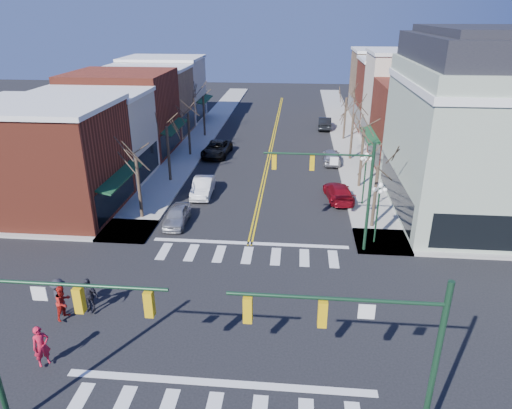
% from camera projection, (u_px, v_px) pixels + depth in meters
% --- Properties ---
extents(ground, '(160.00, 160.00, 0.00)m').
position_uv_depth(ground, '(234.00, 315.00, 23.19)').
color(ground, black).
rests_on(ground, ground).
extents(sidewalk_left, '(3.50, 70.00, 0.15)m').
position_uv_depth(sidewalk_left, '(170.00, 177.00, 42.20)').
color(sidewalk_left, '#9E9B93').
rests_on(sidewalk_left, ground).
extents(sidewalk_right, '(3.50, 70.00, 0.15)m').
position_uv_depth(sidewalk_right, '(361.00, 183.00, 40.73)').
color(sidewalk_right, '#9E9B93').
rests_on(sidewalk_right, ground).
extents(bldg_left_brick_a, '(10.00, 8.50, 8.00)m').
position_uv_depth(bldg_left_brick_a, '(47.00, 161.00, 33.68)').
color(bldg_left_brick_a, maroon).
rests_on(bldg_left_brick_a, ground).
extents(bldg_left_stucco_a, '(10.00, 7.00, 7.50)m').
position_uv_depth(bldg_left_stucco_a, '(92.00, 138.00, 40.87)').
color(bldg_left_stucco_a, beige).
rests_on(bldg_left_stucco_a, ground).
extents(bldg_left_brick_b, '(10.00, 9.00, 8.50)m').
position_uv_depth(bldg_left_brick_b, '(123.00, 113.00, 48.00)').
color(bldg_left_brick_b, maroon).
rests_on(bldg_left_brick_b, ground).
extents(bldg_left_tan, '(10.00, 7.50, 7.80)m').
position_uv_depth(bldg_left_tan, '(147.00, 102.00, 55.69)').
color(bldg_left_tan, '#A17C59').
rests_on(bldg_left_tan, ground).
extents(bldg_left_stucco_b, '(10.00, 8.00, 8.20)m').
position_uv_depth(bldg_left_stucco_b, '(165.00, 90.00, 62.70)').
color(bldg_left_stucco_b, beige).
rests_on(bldg_left_stucco_b, ground).
extents(bldg_right_brick_a, '(10.00, 8.50, 8.00)m').
position_uv_depth(bldg_right_brick_a, '(429.00, 126.00, 43.88)').
color(bldg_right_brick_a, maroon).
rests_on(bldg_right_brick_a, ground).
extents(bldg_right_stucco, '(10.00, 7.00, 10.00)m').
position_uv_depth(bldg_right_stucco, '(412.00, 101.00, 50.58)').
color(bldg_right_stucco, beige).
rests_on(bldg_right_stucco, ground).
extents(bldg_right_brick_b, '(10.00, 8.00, 8.50)m').
position_uv_depth(bldg_right_brick_b, '(398.00, 96.00, 57.75)').
color(bldg_right_brick_b, maroon).
rests_on(bldg_right_brick_b, ground).
extents(bldg_right_tan, '(10.00, 8.00, 9.00)m').
position_uv_depth(bldg_right_tan, '(388.00, 84.00, 64.97)').
color(bldg_right_tan, '#A17C59').
rests_on(bldg_right_tan, ground).
extents(victorian_corner, '(12.25, 14.25, 13.30)m').
position_uv_depth(victorian_corner, '(489.00, 126.00, 32.45)').
color(victorian_corner, '#9BAA93').
rests_on(victorian_corner, ground).
extents(traffic_mast_near_left, '(6.60, 0.28, 7.20)m').
position_uv_depth(traffic_mast_near_left, '(34.00, 326.00, 15.03)').
color(traffic_mast_near_left, '#14331E').
rests_on(traffic_mast_near_left, ground).
extents(traffic_mast_near_right, '(6.60, 0.28, 7.20)m').
position_uv_depth(traffic_mast_near_right, '(376.00, 347.00, 14.09)').
color(traffic_mast_near_right, '#14331E').
rests_on(traffic_mast_near_right, ground).
extents(traffic_mast_far_right, '(6.60, 0.28, 7.20)m').
position_uv_depth(traffic_mast_far_right, '(340.00, 182.00, 27.64)').
color(traffic_mast_far_right, '#14331E').
rests_on(traffic_mast_far_right, ground).
extents(lamppost_corner, '(0.36, 0.36, 4.33)m').
position_uv_depth(lamppost_corner, '(378.00, 203.00, 29.11)').
color(lamppost_corner, '#14331E').
rests_on(lamppost_corner, ground).
extents(lamppost_midblock, '(0.36, 0.36, 4.33)m').
position_uv_depth(lamppost_midblock, '(365.00, 170.00, 35.06)').
color(lamppost_midblock, '#14331E').
rests_on(lamppost_midblock, ground).
extents(tree_left_a, '(0.24, 0.24, 4.76)m').
position_uv_depth(tree_left_a, '(139.00, 189.00, 33.03)').
color(tree_left_a, '#382B21').
rests_on(tree_left_a, ground).
extents(tree_left_b, '(0.24, 0.24, 5.04)m').
position_uv_depth(tree_left_b, '(169.00, 155.00, 40.30)').
color(tree_left_b, '#382B21').
rests_on(tree_left_b, ground).
extents(tree_left_c, '(0.24, 0.24, 4.55)m').
position_uv_depth(tree_left_c, '(189.00, 135.00, 47.72)').
color(tree_left_c, '#382B21').
rests_on(tree_left_c, ground).
extents(tree_left_d, '(0.24, 0.24, 4.90)m').
position_uv_depth(tree_left_d, '(204.00, 117.00, 54.97)').
color(tree_left_d, '#382B21').
rests_on(tree_left_d, ground).
extents(tree_right_a, '(0.24, 0.24, 4.62)m').
position_uv_depth(tree_right_a, '(375.00, 197.00, 31.64)').
color(tree_right_a, '#382B21').
rests_on(tree_right_a, ground).
extents(tree_right_b, '(0.24, 0.24, 5.18)m').
position_uv_depth(tree_right_b, '(361.00, 159.00, 38.86)').
color(tree_right_b, '#382B21').
rests_on(tree_right_b, ground).
extents(tree_right_c, '(0.24, 0.24, 4.83)m').
position_uv_depth(tree_right_c, '(352.00, 137.00, 46.25)').
color(tree_right_c, '#382B21').
rests_on(tree_right_c, ground).
extents(tree_right_d, '(0.24, 0.24, 4.97)m').
position_uv_depth(tree_right_d, '(345.00, 119.00, 53.54)').
color(tree_right_d, '#382B21').
rests_on(tree_right_d, ground).
extents(car_left_near, '(1.65, 3.91, 1.32)m').
position_uv_depth(car_left_near, '(177.00, 216.00, 32.82)').
color(car_left_near, '#A9A9AD').
rests_on(car_left_near, ground).
extents(car_left_mid, '(1.72, 4.45, 1.45)m').
position_uv_depth(car_left_mid, '(203.00, 187.00, 37.95)').
color(car_left_mid, white).
rests_on(car_left_mid, ground).
extents(car_left_far, '(2.86, 5.59, 1.51)m').
position_uv_depth(car_left_far, '(217.00, 149.00, 48.24)').
color(car_left_far, black).
rests_on(car_left_far, ground).
extents(car_right_near, '(2.53, 4.92, 1.37)m').
position_uv_depth(car_right_near, '(339.00, 192.00, 37.01)').
color(car_right_near, maroon).
rests_on(car_right_near, ground).
extents(car_right_mid, '(1.77, 4.31, 1.46)m').
position_uv_depth(car_right_mid, '(331.00, 156.00, 45.88)').
color(car_right_mid, '#B8B7BC').
rests_on(car_right_mid, ground).
extents(car_right_far, '(1.85, 4.73, 1.54)m').
position_uv_depth(car_right_far, '(325.00, 123.00, 59.18)').
color(car_right_far, black).
rests_on(car_right_far, ground).
extents(pedestrian_red_a, '(0.81, 0.82, 1.92)m').
position_uv_depth(pedestrian_red_a, '(41.00, 346.00, 19.43)').
color(pedestrian_red_a, '#B9132D').
rests_on(pedestrian_red_a, sidewalk_left).
extents(pedestrian_red_b, '(0.94, 1.06, 1.82)m').
position_uv_depth(pedestrian_red_b, '(63.00, 302.00, 22.42)').
color(pedestrian_red_b, '#AA1812').
rests_on(pedestrian_red_b, sidewalk_left).
extents(pedestrian_dark_a, '(1.19, 0.74, 1.89)m').
position_uv_depth(pedestrian_dark_a, '(89.00, 295.00, 22.94)').
color(pedestrian_dark_a, black).
rests_on(pedestrian_dark_a, sidewalk_left).
extents(pedestrian_dark_b, '(1.42, 1.42, 1.97)m').
position_uv_depth(pedestrian_dark_b, '(60.00, 297.00, 22.72)').
color(pedestrian_dark_b, black).
rests_on(pedestrian_dark_b, sidewalk_left).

